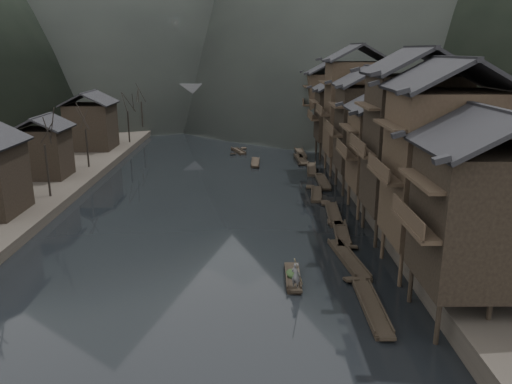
{
  "coord_description": "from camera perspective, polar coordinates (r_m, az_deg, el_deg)",
  "views": [
    {
      "loc": [
        3.99,
        -34.56,
        15.68
      ],
      "look_at": [
        4.46,
        11.57,
        2.5
      ],
      "focal_mm": 35.0,
      "sensor_mm": 36.0,
      "label": 1
    }
  ],
  "objects": [
    {
      "name": "bare_trees",
      "position": [
        65.49,
        -19.43,
        7.16
      ],
      "size": [
        3.88,
        73.17,
        7.77
      ],
      "color": "black",
      "rests_on": "left_bank"
    },
    {
      "name": "midriver_boats",
      "position": [
        75.06,
        -1.02,
        4.04
      ],
      "size": [
        4.55,
        14.05,
        0.45
      ],
      "color": "black",
      "rests_on": "water"
    },
    {
      "name": "boatman",
      "position": [
        33.84,
        4.59,
        -9.15
      ],
      "size": [
        0.81,
        0.75,
        1.85
      ],
      "primitive_type": "imported",
      "rotation": [
        0.0,
        0.0,
        2.53
      ],
      "color": "#4E4E50",
      "rests_on": "hero_sampan"
    },
    {
      "name": "moored_sampans",
      "position": [
        55.79,
        7.47,
        -0.3
      ],
      "size": [
        2.97,
        56.28,
        0.47
      ],
      "color": "black",
      "rests_on": "water"
    },
    {
      "name": "left_houses",
      "position": [
        60.74,
        -24.45,
        5.02
      ],
      "size": [
        8.1,
        53.2,
        8.73
      ],
      "color": "black",
      "rests_on": "left_bank"
    },
    {
      "name": "cargo_heap",
      "position": [
        35.75,
        4.21,
        -8.81
      ],
      "size": [
        1.02,
        1.33,
        0.61
      ],
      "primitive_type": "ellipsoid",
      "color": "black",
      "rests_on": "hero_sampan"
    },
    {
      "name": "water",
      "position": [
        38.16,
        -6.61,
        -8.43
      ],
      "size": [
        300.0,
        300.0,
        0.0
      ],
      "primitive_type": "plane",
      "color": "black",
      "rests_on": "ground"
    },
    {
      "name": "bamboo_pole",
      "position": [
        32.87,
        5.04,
        -5.2
      ],
      "size": [
        0.93,
        2.42,
        3.15
      ],
      "primitive_type": "cylinder",
      "rotation": [
        0.68,
        0.0,
        -0.35
      ],
      "color": "#8C7A51",
      "rests_on": "boatman"
    },
    {
      "name": "hero_sampan",
      "position": [
        35.78,
        4.23,
        -9.73
      ],
      "size": [
        1.11,
        4.65,
        0.43
      ],
      "color": "black",
      "rests_on": "water"
    },
    {
      "name": "stone_bridge",
      "position": [
        107.15,
        -2.76,
        10.27
      ],
      "size": [
        40.0,
        6.0,
        9.0
      ],
      "color": "#4C4C4F",
      "rests_on": "ground"
    },
    {
      "name": "right_bank",
      "position": [
        82.09,
        21.69,
        4.44
      ],
      "size": [
        40.0,
        200.0,
        1.8
      ],
      "primitive_type": "cube",
      "color": "#2D2823",
      "rests_on": "ground"
    },
    {
      "name": "stilt_houses",
      "position": [
        55.53,
        13.42,
        8.61
      ],
      "size": [
        9.0,
        67.6,
        16.66
      ],
      "color": "black",
      "rests_on": "ground"
    }
  ]
}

